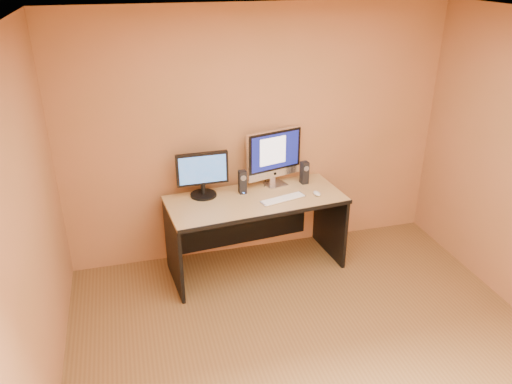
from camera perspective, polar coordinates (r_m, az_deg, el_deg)
floor at (r=4.21m, az=7.97°, el=-19.74°), size 4.00×4.00×0.00m
walls at (r=3.42m, az=9.25°, el=-4.12°), size 4.00×4.00×2.60m
ceiling at (r=3.02m, az=11.03°, el=17.96°), size 4.00×4.00×0.00m
desk at (r=5.12m, az=-0.02°, el=-4.77°), size 1.80×0.92×0.80m
imac at (r=5.11m, az=2.26°, el=3.90°), size 0.66×0.38×0.60m
second_monitor at (r=4.91m, az=-6.13°, el=1.97°), size 0.53×0.27×0.46m
speaker_left at (r=4.99m, az=-1.55°, el=1.15°), size 0.07×0.08×0.24m
speaker_right at (r=5.24m, az=5.55°, el=2.23°), size 0.08×0.09×0.24m
keyboard at (r=4.90m, az=3.13°, el=-0.79°), size 0.48×0.24×0.02m
mouse at (r=5.02m, az=6.97°, el=-0.15°), size 0.07×0.12×0.04m
cable_a at (r=5.30m, az=2.58°, el=1.27°), size 0.12×0.21×0.01m
cable_b at (r=5.26m, az=1.04°, el=1.06°), size 0.08×0.19×0.01m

